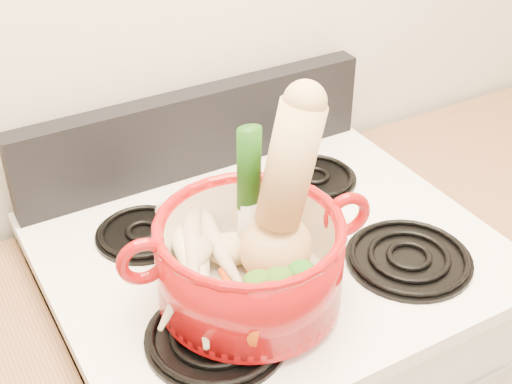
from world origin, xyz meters
TOP-DOWN VIEW (x-y plane):
  - wall_back at (0.00, 1.75)m, footprint 3.50×0.02m
  - cooktop at (0.00, 1.40)m, footprint 0.78×0.67m
  - control_backsplash at (0.00, 1.70)m, footprint 0.76×0.05m
  - burner_front_left at (-0.19, 1.24)m, footprint 0.22×0.22m
  - burner_front_right at (0.19, 1.24)m, footprint 0.22×0.22m
  - burner_back_left at (-0.19, 1.54)m, footprint 0.17×0.17m
  - burner_back_right at (0.19, 1.54)m, footprint 0.17×0.17m
  - dutch_oven at (-0.11, 1.28)m, footprint 0.34×0.34m
  - pot_handle_left at (-0.27, 1.31)m, footprint 0.08×0.03m
  - pot_handle_right at (0.06, 1.26)m, footprint 0.08×0.03m
  - squash at (-0.06, 1.28)m, footprint 0.20×0.14m
  - leek at (-0.08, 1.34)m, footprint 0.04×0.05m
  - ginger at (-0.11, 1.34)m, footprint 0.11×0.09m
  - parsnip_0 at (-0.19, 1.30)m, footprint 0.14×0.24m
  - parsnip_1 at (-0.19, 1.28)m, footprint 0.07×0.19m
  - parsnip_2 at (-0.13, 1.34)m, footprint 0.06×0.22m
  - parsnip_3 at (-0.22, 1.29)m, footprint 0.16×0.15m
  - parsnip_4 at (-0.19, 1.35)m, footprint 0.09×0.23m
  - parsnip_5 at (-0.18, 1.34)m, footprint 0.13×0.22m
  - carrot_0 at (-0.12, 1.23)m, footprint 0.06×0.17m
  - carrot_1 at (-0.16, 1.23)m, footprint 0.05×0.16m
  - carrot_2 at (-0.08, 1.23)m, footprint 0.05×0.16m

SIDE VIEW (x-z plane):
  - cooktop at x=0.00m, z-range 0.92..0.95m
  - burner_front_left at x=-0.19m, z-range 0.95..0.97m
  - burner_front_right at x=0.19m, z-range 0.95..0.97m
  - burner_back_left at x=-0.19m, z-range 0.95..0.97m
  - burner_back_right at x=0.19m, z-range 0.95..0.97m
  - carrot_0 at x=-0.12m, z-range 0.99..1.04m
  - parsnip_0 at x=-0.19m, z-range 0.99..1.05m
  - carrot_1 at x=-0.16m, z-range 1.00..1.04m
  - ginger at x=-0.11m, z-range 1.00..1.05m
  - carrot_2 at x=-0.08m, z-range 1.00..1.05m
  - parsnip_1 at x=-0.19m, z-range 1.00..1.05m
  - parsnip_3 at x=-0.22m, z-range 1.01..1.06m
  - parsnip_2 at x=-0.13m, z-range 1.01..1.07m
  - control_backsplash at x=0.00m, z-range 0.95..1.13m
  - dutch_oven at x=-0.11m, z-range 0.97..1.11m
  - parsnip_4 at x=-0.19m, z-range 1.01..1.08m
  - parsnip_5 at x=-0.18m, z-range 1.02..1.08m
  - pot_handle_left at x=-0.27m, z-range 1.05..1.13m
  - pot_handle_right at x=0.06m, z-range 1.05..1.13m
  - leek at x=-0.08m, z-range 1.00..1.26m
  - squash at x=-0.06m, z-range 0.99..1.31m
  - wall_back at x=0.00m, z-range 0.00..2.60m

